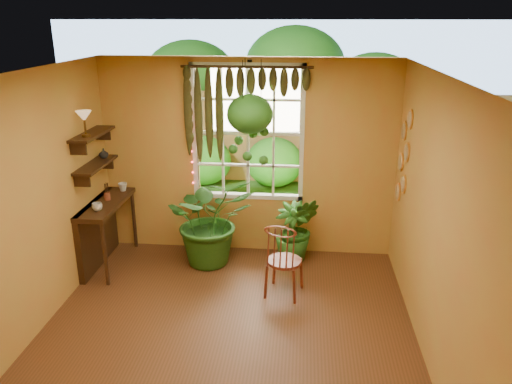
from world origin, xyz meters
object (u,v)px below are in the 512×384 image
counter_ledge (100,226)px  windsor_chair (283,271)px  hanging_basket (250,120)px  potted_plant_left (211,219)px  potted_plant_mid (300,229)px

counter_ledge → windsor_chair: bearing=-13.0°
counter_ledge → hanging_basket: hanging_basket is taller
windsor_chair → potted_plant_left: size_ratio=0.88×
windsor_chair → hanging_basket: (-0.49, 0.84, 1.64)m
potted_plant_mid → potted_plant_left: bearing=-170.2°
potted_plant_mid → windsor_chair: bearing=-100.4°
counter_ledge → potted_plant_left: potted_plant_left is taller
potted_plant_left → hanging_basket: bearing=8.1°
hanging_basket → windsor_chair: bearing=-59.7°
counter_ledge → windsor_chair: windsor_chair is taller
potted_plant_mid → hanging_basket: bearing=-169.0°
potted_plant_mid → counter_ledge: bearing=-171.5°
hanging_basket → counter_ledge: bearing=-172.4°
windsor_chair → potted_plant_left: potted_plant_left is taller
potted_plant_left → counter_ledge: bearing=-172.6°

